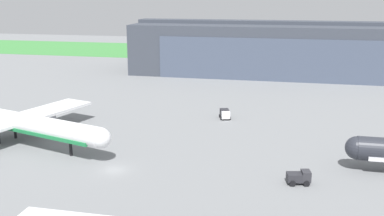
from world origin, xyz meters
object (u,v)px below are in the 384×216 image
object	(u,v)px
airliner_near_left	(11,121)
pushback_tractor	(225,114)
maintenance_hangar	(273,48)
fuel_bowser	(299,177)

from	to	relation	value
airliner_near_left	pushback_tractor	xyz separation A→B (m)	(37.80, 25.61, -3.11)
airliner_near_left	maintenance_hangar	bearing A→B (deg)	62.93
maintenance_hangar	airliner_near_left	distance (m)	100.59
maintenance_hangar	pushback_tractor	distance (m)	64.81
airliner_near_left	fuel_bowser	xyz separation A→B (m)	(54.17, -8.17, -3.17)
maintenance_hangar	airliner_near_left	xyz separation A→B (m)	(-45.73, -89.48, -4.58)
maintenance_hangar	fuel_bowser	world-z (taller)	maintenance_hangar
fuel_bowser	pushback_tractor	bearing A→B (deg)	115.86
airliner_near_left	pushback_tractor	size ratio (longest dim) A/B	11.17
maintenance_hangar	pushback_tractor	bearing A→B (deg)	-97.07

